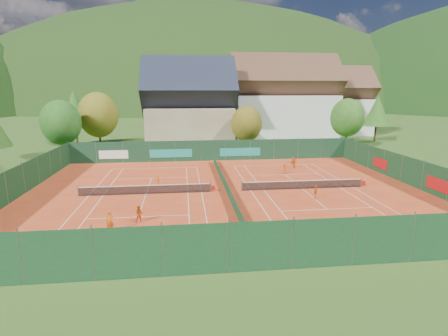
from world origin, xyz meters
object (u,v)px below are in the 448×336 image
at_px(player_right_near, 315,192).
at_px(player_left_near, 110,222).
at_px(chalet, 189,110).
at_px(player_right_far_a, 284,169).
at_px(player_left_far, 158,180).
at_px(ball_hopper, 400,219).
at_px(hotel_block_b, 333,105).
at_px(player_right_far_b, 294,163).
at_px(player_left_mid, 139,214).
at_px(hotel_block_a, 283,104).

bearing_deg(player_right_near, player_left_near, 135.49).
bearing_deg(chalet, player_right_far_a, -64.53).
xyz_separation_m(player_left_far, player_right_near, (15.05, -6.43, 0.05)).
bearing_deg(player_right_far_a, ball_hopper, 85.87).
height_order(hotel_block_b, player_right_far_b, hotel_block_b).
relative_size(ball_hopper, player_left_far, 0.67).
height_order(player_left_mid, player_right_near, player_left_mid).
relative_size(chalet, player_right_far_a, 13.36).
xyz_separation_m(player_left_near, player_left_mid, (1.88, 1.65, -0.11)).
distance_m(player_left_mid, player_right_far_a, 21.39).
bearing_deg(player_right_near, player_right_far_a, 27.29).
bearing_deg(player_right_near, player_left_mid, 132.05).
height_order(player_left_far, player_right_near, player_right_near).
distance_m(ball_hopper, player_right_near, 8.24).
bearing_deg(hotel_block_a, ball_hopper, -95.03).
bearing_deg(player_right_near, hotel_block_a, 15.79).
distance_m(hotel_block_a, player_left_far, 40.80).
xyz_separation_m(hotel_block_b, player_left_mid, (-37.72, -51.61, -5.94)).
bearing_deg(ball_hopper, player_left_mid, 171.01).
relative_size(player_left_near, player_left_mid, 1.15).
height_order(hotel_block_a, hotel_block_b, hotel_block_a).
xyz_separation_m(ball_hopper, player_right_far_b, (-1.78, 20.44, 0.18)).
relative_size(player_left_mid, player_right_far_a, 1.13).
distance_m(player_left_near, player_right_far_a, 23.89).
bearing_deg(player_left_near, hotel_block_b, 46.68).
bearing_deg(player_left_near, player_left_mid, 34.62).
bearing_deg(player_right_near, player_left_far, 94.08).
distance_m(chalet, hotel_block_b, 35.85).
bearing_deg(player_right_far_b, ball_hopper, 59.48).
xyz_separation_m(player_left_far, player_right_far_a, (15.03, 3.87, 0.01)).
bearing_deg(player_right_far_b, player_left_near, 8.44).
xyz_separation_m(player_right_near, player_right_far_b, (2.07, 13.16, 0.09)).
bearing_deg(player_right_far_a, player_left_near, 25.93).
xyz_separation_m(hotel_block_b, player_right_near, (-21.96, -47.43, -5.97)).
distance_m(chalet, player_left_mid, 38.37).
distance_m(hotel_block_b, player_right_far_b, 40.06).
distance_m(ball_hopper, player_right_far_a, 18.00).
bearing_deg(player_left_far, hotel_block_a, -89.91).
distance_m(player_left_far, player_right_near, 16.36).
relative_size(hotel_block_b, ball_hopper, 21.60).
bearing_deg(player_left_far, player_right_far_b, -123.57).
bearing_deg(chalet, player_right_far_b, -57.11).
bearing_deg(player_left_far, player_left_near, 113.03).
height_order(player_left_near, player_right_near, player_left_near).
relative_size(chalet, hotel_block_b, 0.94).
height_order(hotel_block_b, ball_hopper, hotel_block_b).
bearing_deg(chalet, hotel_block_b, 22.99).
bearing_deg(player_left_mid, ball_hopper, -15.45).
bearing_deg(hotel_block_a, player_right_far_a, -105.31).
height_order(hotel_block_a, player_left_near, hotel_block_a).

